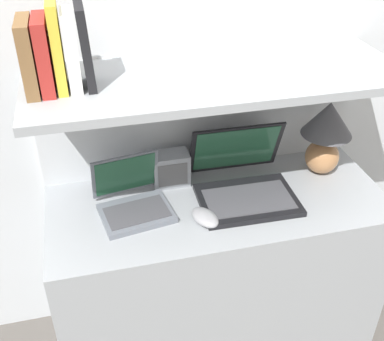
{
  "coord_description": "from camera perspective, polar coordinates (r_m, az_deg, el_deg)",
  "views": [
    {
      "loc": [
        -0.43,
        -1.07,
        1.8
      ],
      "look_at": [
        -0.1,
        0.25,
        0.9
      ],
      "focal_mm": 45.0,
      "sensor_mm": 36.0,
      "label": 1
    }
  ],
  "objects": [
    {
      "name": "laptop_small",
      "position": [
        1.69,
        -7.03,
        -3.55
      ],
      "size": [
        0.27,
        0.26,
        0.19
      ],
      "color": "slate",
      "rests_on": "desk"
    },
    {
      "name": "book_white",
      "position": [
        1.46,
        -14.09,
        13.6
      ],
      "size": [
        0.04,
        0.13,
        0.23
      ],
      "color": "silver",
      "rests_on": "shelf"
    },
    {
      "name": "wall_back",
      "position": [
        1.79,
        0.78,
        13.89
      ],
      "size": [
        6.0,
        0.05,
        2.4
      ],
      "color": "silver",
      "rests_on": "ground_plane"
    },
    {
      "name": "table_lamp",
      "position": [
        1.88,
        15.64,
        4.51
      ],
      "size": [
        0.19,
        0.19,
        0.3
      ],
      "color": "#B27A4C",
      "rests_on": "desk"
    },
    {
      "name": "shelf",
      "position": [
        1.57,
        3.12,
        10.91
      ],
      "size": [
        1.23,
        0.45,
        0.03
      ],
      "color": "#999EA3",
      "rests_on": "back_riser"
    },
    {
      "name": "router_box",
      "position": [
        1.8,
        -2.56,
        0.21
      ],
      "size": [
        0.14,
        0.09,
        0.13
      ],
      "color": "gray",
      "rests_on": "desk"
    },
    {
      "name": "book_yellow",
      "position": [
        1.46,
        -15.72,
        13.94
      ],
      "size": [
        0.03,
        0.13,
        0.26
      ],
      "color": "gold",
      "rests_on": "shelf"
    },
    {
      "name": "book_black",
      "position": [
        1.46,
        -12.53,
        14.08
      ],
      "size": [
        0.04,
        0.13,
        0.24
      ],
      "color": "black",
      "rests_on": "shelf"
    },
    {
      "name": "back_riser",
      "position": [
        2.04,
        0.97,
        -2.81
      ],
      "size": [
        1.23,
        0.04,
        1.19
      ],
      "color": "silver",
      "rests_on": "ground_plane"
    },
    {
      "name": "computer_mouse",
      "position": [
        1.64,
        1.55,
        -5.58
      ],
      "size": [
        0.11,
        0.14,
        0.04
      ],
      "color": "#99999E",
      "rests_on": "desk"
    },
    {
      "name": "desk",
      "position": [
        1.99,
        2.93,
        -12.4
      ],
      "size": [
        1.23,
        0.5,
        0.75
      ],
      "color": "#999EA3",
      "rests_on": "ground_plane"
    },
    {
      "name": "laptop_large",
      "position": [
        1.76,
        6.14,
        -1.45
      ],
      "size": [
        0.36,
        0.35,
        0.24
      ],
      "color": "black",
      "rests_on": "desk"
    },
    {
      "name": "book_red",
      "position": [
        1.47,
        -17.17,
        12.95
      ],
      "size": [
        0.04,
        0.15,
        0.21
      ],
      "color": "#A82823",
      "rests_on": "shelf"
    },
    {
      "name": "book_brown",
      "position": [
        1.47,
        -18.84,
        12.64
      ],
      "size": [
        0.04,
        0.16,
        0.21
      ],
      "color": "brown",
      "rests_on": "shelf"
    }
  ]
}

